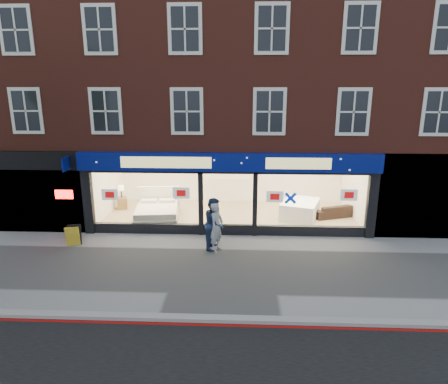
# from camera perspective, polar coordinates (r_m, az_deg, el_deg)

# --- Properties ---
(ground) EXTENTS (120.00, 120.00, 0.00)m
(ground) POSITION_cam_1_polar(r_m,az_deg,el_deg) (13.11, 0.07, -10.96)
(ground) COLOR gray
(ground) RESTS_ON ground
(kerb_line) EXTENTS (60.00, 0.10, 0.01)m
(kerb_line) POSITION_cam_1_polar(r_m,az_deg,el_deg) (10.42, -0.70, -18.51)
(kerb_line) COLOR #8C0A07
(kerb_line) RESTS_ON ground
(kerb_stone) EXTENTS (60.00, 0.25, 0.12)m
(kerb_stone) POSITION_cam_1_polar(r_m,az_deg,el_deg) (10.56, -0.64, -17.66)
(kerb_stone) COLOR gray
(kerb_stone) RESTS_ON ground
(showroom_floor) EXTENTS (11.00, 4.50, 0.10)m
(showroom_floor) POSITION_cam_1_polar(r_m,az_deg,el_deg) (17.95, 0.78, -3.37)
(showroom_floor) COLOR tan
(showroom_floor) RESTS_ON ground
(building) EXTENTS (19.00, 8.26, 10.30)m
(building) POSITION_cam_1_polar(r_m,az_deg,el_deg) (18.70, 0.97, 17.99)
(building) COLOR maroon
(building) RESTS_ON ground
(display_bed) EXTENTS (2.08, 2.42, 1.26)m
(display_bed) POSITION_cam_1_polar(r_m,az_deg,el_deg) (17.32, -9.51, -2.89)
(display_bed) COLOR beige
(display_bed) RESTS_ON showroom_floor
(bedside_table) EXTENTS (0.57, 0.57, 0.55)m
(bedside_table) POSITION_cam_1_polar(r_m,az_deg,el_deg) (19.26, -14.35, -1.53)
(bedside_table) COLOR brown
(bedside_table) RESTS_ON showroom_floor
(mattress_stack) EXTENTS (1.97, 2.21, 0.72)m
(mattress_stack) POSITION_cam_1_polar(r_m,az_deg,el_deg) (17.80, 10.80, -2.41)
(mattress_stack) COLOR white
(mattress_stack) RESTS_ON showroom_floor
(sofa) EXTENTS (2.01, 1.32, 0.55)m
(sofa) POSITION_cam_1_polar(r_m,az_deg,el_deg) (18.24, 15.40, -2.56)
(sofa) COLOR black
(sofa) RESTS_ON showroom_floor
(a_board) EXTENTS (0.56, 0.43, 0.77)m
(a_board) POSITION_cam_1_polar(r_m,az_deg,el_deg) (15.76, -20.71, -5.83)
(a_board) COLOR gold
(a_board) RESTS_ON ground
(pedestrian_grey) EXTENTS (0.66, 0.77, 1.78)m
(pedestrian_grey) POSITION_cam_1_polar(r_m,az_deg,el_deg) (14.14, -1.07, -5.03)
(pedestrian_grey) COLOR #9B9DA2
(pedestrian_grey) RESTS_ON ground
(pedestrian_blue) EXTENTS (0.83, 1.01, 1.89)m
(pedestrian_blue) POSITION_cam_1_polar(r_m,az_deg,el_deg) (14.32, -1.38, -4.52)
(pedestrian_blue) COLOR #1B2A4C
(pedestrian_blue) RESTS_ON ground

